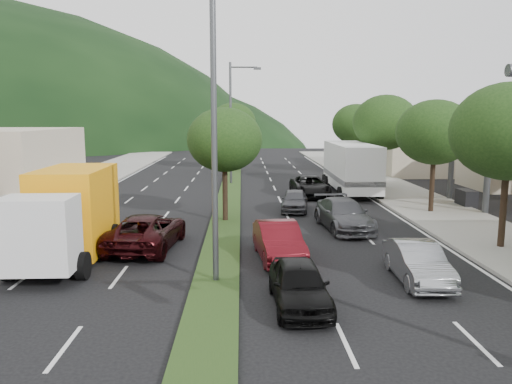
{
  "coord_description": "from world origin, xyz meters",
  "views": [
    {
      "loc": [
        0.9,
        -8.49,
        5.67
      ],
      "look_at": [
        1.54,
        13.65,
        2.3
      ],
      "focal_mm": 35.0,
      "sensor_mm": 36.0,
      "label": 1
    }
  ],
  "objects_px": {
    "tree_r_e": "(356,124)",
    "car_queue_a": "(299,284)",
    "tree_med_near": "(225,140)",
    "car_queue_d": "(310,186)",
    "streetlight_near": "(220,119)",
    "suv_maroon": "(147,231)",
    "tree_r_c": "(435,132)",
    "tree_med_far": "(233,123)",
    "tree_r_b": "(509,132)",
    "sedan_silver": "(417,262)",
    "car_queue_c": "(279,241)",
    "motorhome": "(351,167)",
    "car_queue_b": "(344,215)",
    "streetlight_mid": "(233,117)",
    "tree_r_d": "(385,123)",
    "car_queue_e": "(295,200)",
    "box_truck": "(69,217)"
  },
  "relations": [
    {
      "from": "tree_r_e",
      "to": "car_queue_a",
      "type": "xyz_separation_m",
      "value": [
        -9.39,
        -34.21,
        -4.2
      ]
    },
    {
      "from": "tree_med_near",
      "to": "car_queue_d",
      "type": "xyz_separation_m",
      "value": [
        5.76,
        8.54,
        -3.7
      ]
    },
    {
      "from": "streetlight_near",
      "to": "suv_maroon",
      "type": "relative_size",
      "value": 1.81
    },
    {
      "from": "tree_r_c",
      "to": "tree_med_far",
      "type": "relative_size",
      "value": 0.93
    },
    {
      "from": "tree_r_b",
      "to": "tree_r_e",
      "type": "xyz_separation_m",
      "value": [
        0.0,
        28.0,
        -0.14
      ]
    },
    {
      "from": "sedan_silver",
      "to": "car_queue_a",
      "type": "relative_size",
      "value": 1.02
    },
    {
      "from": "car_queue_c",
      "to": "motorhome",
      "type": "xyz_separation_m",
      "value": [
        6.64,
        17.33,
        1.21
      ]
    },
    {
      "from": "tree_r_b",
      "to": "tree_r_c",
      "type": "distance_m",
      "value": 8.01
    },
    {
      "from": "car_queue_b",
      "to": "streetlight_mid",
      "type": "bearing_deg",
      "value": 103.04
    },
    {
      "from": "tree_r_d",
      "to": "car_queue_d",
      "type": "bearing_deg",
      "value": -151.01
    },
    {
      "from": "tree_r_c",
      "to": "tree_med_near",
      "type": "bearing_deg",
      "value": -170.54
    },
    {
      "from": "tree_r_b",
      "to": "car_queue_e",
      "type": "distance_m",
      "value": 12.81
    },
    {
      "from": "tree_r_b",
      "to": "car_queue_c",
      "type": "xyz_separation_m",
      "value": [
        -9.64,
        -1.21,
        -4.3
      ]
    },
    {
      "from": "tree_med_far",
      "to": "car_queue_a",
      "type": "relative_size",
      "value": 1.71
    },
    {
      "from": "tree_med_near",
      "to": "car_queue_c",
      "type": "relative_size",
      "value": 1.34
    },
    {
      "from": "tree_med_far",
      "to": "car_queue_e",
      "type": "distance_m",
      "value": 23.7
    },
    {
      "from": "streetlight_mid",
      "to": "box_truck",
      "type": "relative_size",
      "value": 1.37
    },
    {
      "from": "tree_r_d",
      "to": "tree_r_e",
      "type": "bearing_deg",
      "value": 90.0
    },
    {
      "from": "tree_r_d",
      "to": "streetlight_near",
      "type": "relative_size",
      "value": 0.72
    },
    {
      "from": "tree_med_near",
      "to": "tree_r_e",
      "type": "bearing_deg",
      "value": 61.39
    },
    {
      "from": "car_queue_a",
      "to": "tree_r_b",
      "type": "bearing_deg",
      "value": 31.45
    },
    {
      "from": "tree_r_c",
      "to": "streetlight_mid",
      "type": "distance_m",
      "value": 17.57
    },
    {
      "from": "tree_med_far",
      "to": "sedan_silver",
      "type": "relative_size",
      "value": 1.68
    },
    {
      "from": "car_queue_a",
      "to": "box_truck",
      "type": "relative_size",
      "value": 0.56
    },
    {
      "from": "tree_r_c",
      "to": "car_queue_b",
      "type": "relative_size",
      "value": 1.25
    },
    {
      "from": "tree_med_far",
      "to": "box_truck",
      "type": "bearing_deg",
      "value": -100.34
    },
    {
      "from": "tree_med_far",
      "to": "car_queue_c",
      "type": "relative_size",
      "value": 1.54
    },
    {
      "from": "tree_r_d",
      "to": "box_truck",
      "type": "relative_size",
      "value": 0.98
    },
    {
      "from": "tree_med_near",
      "to": "tree_med_far",
      "type": "height_order",
      "value": "tree_med_far"
    },
    {
      "from": "suv_maroon",
      "to": "tree_r_d",
      "type": "bearing_deg",
      "value": -125.18
    },
    {
      "from": "tree_r_d",
      "to": "motorhome",
      "type": "xyz_separation_m",
      "value": [
        -3.0,
        -1.88,
        -3.23
      ]
    },
    {
      "from": "car_queue_b",
      "to": "car_queue_d",
      "type": "bearing_deg",
      "value": 85.53
    },
    {
      "from": "motorhome",
      "to": "box_truck",
      "type": "bearing_deg",
      "value": -130.4
    },
    {
      "from": "tree_r_c",
      "to": "car_queue_a",
      "type": "xyz_separation_m",
      "value": [
        -9.39,
        -14.21,
        -4.06
      ]
    },
    {
      "from": "streetlight_near",
      "to": "car_queue_d",
      "type": "bearing_deg",
      "value": 73.31
    },
    {
      "from": "streetlight_mid",
      "to": "car_queue_e",
      "type": "height_order",
      "value": "streetlight_mid"
    },
    {
      "from": "tree_r_d",
      "to": "tree_r_e",
      "type": "height_order",
      "value": "tree_r_d"
    },
    {
      "from": "tree_r_d",
      "to": "sedan_silver",
      "type": "height_order",
      "value": "tree_r_d"
    },
    {
      "from": "tree_r_b",
      "to": "car_queue_c",
      "type": "distance_m",
      "value": 10.63
    },
    {
      "from": "tree_r_c",
      "to": "tree_r_e",
      "type": "xyz_separation_m",
      "value": [
        0.0,
        20.0,
        0.14
      ]
    },
    {
      "from": "tree_med_near",
      "to": "car_queue_c",
      "type": "height_order",
      "value": "tree_med_near"
    },
    {
      "from": "tree_r_e",
      "to": "streetlight_near",
      "type": "bearing_deg",
      "value": -110.23
    },
    {
      "from": "car_queue_c",
      "to": "car_queue_e",
      "type": "distance_m",
      "value": 10.42
    },
    {
      "from": "streetlight_near",
      "to": "car_queue_b",
      "type": "relative_size",
      "value": 1.92
    },
    {
      "from": "streetlight_mid",
      "to": "box_truck",
      "type": "bearing_deg",
      "value": -105.85
    },
    {
      "from": "sedan_silver",
      "to": "car_queue_a",
      "type": "bearing_deg",
      "value": -152.08
    },
    {
      "from": "streetlight_near",
      "to": "box_truck",
      "type": "xyz_separation_m",
      "value": [
        -6.19,
        3.2,
        -3.9
      ]
    },
    {
      "from": "tree_med_near",
      "to": "car_queue_c",
      "type": "xyz_separation_m",
      "value": [
        2.36,
        -7.21,
        -3.69
      ]
    },
    {
      "from": "tree_r_c",
      "to": "tree_med_near",
      "type": "distance_m",
      "value": 12.17
    },
    {
      "from": "tree_med_near",
      "to": "box_truck",
      "type": "xyz_separation_m",
      "value": [
        -5.98,
        -6.8,
        -2.74
      ]
    }
  ]
}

